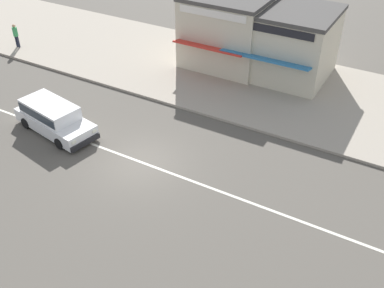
{
  "coord_description": "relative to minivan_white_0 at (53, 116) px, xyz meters",
  "views": [
    {
      "loc": [
        10.76,
        -13.76,
        13.4
      ],
      "look_at": [
        2.0,
        1.58,
        0.8
      ],
      "focal_mm": 42.0,
      "sensor_mm": 36.0,
      "label": 1
    }
  ],
  "objects": [
    {
      "name": "lane_centre_stripe",
      "position": [
        5.61,
        -0.07,
        -0.84
      ],
      "size": [
        50.4,
        0.14,
        0.01
      ],
      "primitive_type": "cube",
      "color": "silver",
      "rests_on": "ground"
    },
    {
      "name": "shopfront_mid_block",
      "position": [
        4.41,
        11.94,
        1.62
      ],
      "size": [
        5.34,
        5.68,
        4.63
      ],
      "color": "beige",
      "rests_on": "kerb_strip"
    },
    {
      "name": "ground_plane",
      "position": [
        5.61,
        -0.07,
        -0.85
      ],
      "size": [
        160.0,
        160.0,
        0.0
      ],
      "primitive_type": "plane",
      "color": "#544F47"
    },
    {
      "name": "minivan_white_0",
      "position": [
        0.0,
        0.0,
        0.0
      ],
      "size": [
        5.13,
        2.67,
        1.56
      ],
      "color": "white",
      "rests_on": "ground"
    },
    {
      "name": "pedestrian_near_clock",
      "position": [
        -9.92,
        6.62,
        0.31
      ],
      "size": [
        0.34,
        0.34,
        1.72
      ],
      "color": "#232838",
      "rests_on": "kerb_strip"
    },
    {
      "name": "kerb_strip",
      "position": [
        5.61,
        10.2,
        -0.77
      ],
      "size": [
        68.0,
        10.0,
        0.15
      ],
      "primitive_type": "cube",
      "color": "#9E9384",
      "rests_on": "ground"
    },
    {
      "name": "shopfront_corner_warung",
      "position": [
        8.01,
        12.17,
        1.45
      ],
      "size": [
        6.3,
        5.77,
        4.29
      ],
      "color": "beige",
      "rests_on": "kerb_strip"
    }
  ]
}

